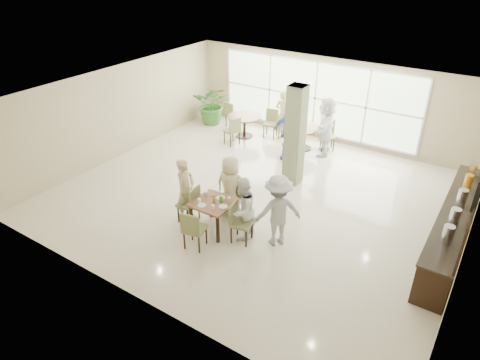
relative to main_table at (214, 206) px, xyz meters
The scene contains 21 objects.
ground 1.99m from the main_table, 87.49° to the left, with size 10.00×10.00×0.00m, color beige.
room_shell 2.15m from the main_table, 87.49° to the left, with size 10.00×10.00×10.00m.
window_bank 6.39m from the main_table, 93.77° to the left, with size 7.00×0.04×7.00m.
column 3.20m from the main_table, 81.08° to the left, with size 0.45×0.45×2.80m, color #788059.
main_table is the anchor object (origin of this frame).
round_table_left 5.64m from the main_table, 115.48° to the left, with size 1.16×1.16×0.75m.
round_table_right 5.28m from the main_table, 93.01° to the left, with size 1.11×1.11×0.75m.
chairs_main_table 0.18m from the main_table, 49.88° to the right, with size 2.02×1.99×0.95m.
chairs_table_left 5.71m from the main_table, 115.38° to the left, with size 2.14×1.85×0.95m.
chairs_table_right 5.27m from the main_table, 93.26° to the left, with size 2.09×1.81×0.95m.
tabletop_clutter 0.16m from the main_table, 36.55° to the right, with size 0.77×0.70×0.21m.
buffet_counter 5.34m from the main_table, 26.47° to the left, with size 0.64×4.70×1.95m.
wall_tv 5.39m from the main_table, 14.24° to the left, with size 0.06×1.00×0.58m.
potted_plant 6.84m from the main_table, 126.67° to the left, with size 1.34×1.34×1.49m, color #346C2B.
teen_left 0.87m from the main_table, behind, with size 0.58×0.38×1.59m, color #C3B882.
teen_far 0.79m from the main_table, 94.71° to the left, with size 0.76×0.42×1.56m, color #C3B882.
teen_right 0.73m from the main_table, ahead, with size 0.74×0.58×1.52m, color white.
teen_standing 1.53m from the main_table, 13.49° to the left, with size 1.10×0.63×1.70m, color #A5A4A7.
adult_a 4.33m from the main_table, 94.32° to the left, with size 1.04×0.59×1.77m, color #4470CE.
adult_b 5.31m from the main_table, 84.95° to the left, with size 1.74×0.75×1.87m, color white.
adult_standing 5.74m from the main_table, 102.00° to the left, with size 0.63×0.42×1.74m, color #C3B882.
Camera 1 is at (4.98, -8.50, 5.94)m, focal length 32.00 mm.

